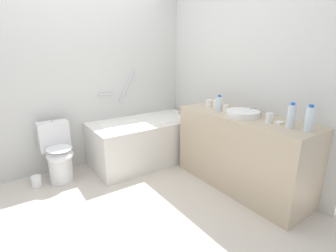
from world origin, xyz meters
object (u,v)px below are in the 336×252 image
Objects in this scene: bathtub at (147,139)px; soap_dish at (279,123)px; sink_basin at (243,113)px; drinking_glass_0 at (216,104)px; drinking_glass_1 at (209,103)px; water_bottle_1 at (291,116)px; toilet at (58,153)px; drinking_glass_2 at (226,108)px; water_bottle_2 at (309,119)px; water_bottle_0 at (219,103)px; drinking_glass_3 at (269,118)px; toilet_paper_roll at (37,181)px; sink_faucet at (255,111)px.

bathtub is 17.11× the size of soap_dish.
sink_basin is 3.77× the size of drinking_glass_0.
bathtub reaches higher than drinking_glass_1.
soap_dish is (0.05, 0.13, -0.10)m from water_bottle_1.
toilet is at bearing 156.40° from drinking_glass_1.
drinking_glass_2 is (-0.07, -0.22, -0.01)m from drinking_glass_0.
water_bottle_2 is at bearing -74.68° from bathtub.
water_bottle_0 is 1.98× the size of drinking_glass_3.
water_bottle_0 is 2.26× the size of drinking_glass_1.
drinking_glass_0 is at bearing 85.03° from drinking_glass_3.
soap_dish is 0.67× the size of toilet_paper_roll.
drinking_glass_2 reaches higher than sink_faucet.
drinking_glass_0 reaches higher than drinking_glass_1.
drinking_glass_1 is at bearing -49.89° from bathtub.
drinking_glass_2 is at bearing -80.34° from water_bottle_0.
drinking_glass_3 is (-0.06, -0.90, 0.01)m from drinking_glass_1.
bathtub is 2.10m from water_bottle_2.
water_bottle_0 reaches higher than sink_basin.
water_bottle_1 is at bearing -93.71° from drinking_glass_0.
drinking_glass_1 is at bearing 86.48° from drinking_glass_3.
sink_faucet reaches higher than soap_dish.
drinking_glass_0 is (0.06, 1.00, -0.06)m from water_bottle_1.
sink_basin is at bearing 50.70° from toilet.
water_bottle_2 is (0.53, -1.92, 0.64)m from bathtub.
sink_basin is 0.40m from soap_dish.
drinking_glass_2 is at bearing 90.65° from drinking_glass_3.
drinking_glass_1 reaches higher than toilet_paper_roll.
water_bottle_0 is 2.08× the size of soap_dish.
bathtub is 6.54× the size of water_bottle_1.
water_bottle_1 is 1.00m from drinking_glass_0.
water_bottle_1 is 0.22m from drinking_glass_3.
drinking_glass_2 is (-0.21, 0.25, 0.01)m from sink_faucet.
water_bottle_2 is at bearing -87.10° from water_bottle_0.
water_bottle_1 is (1.67, -1.87, 0.61)m from toilet.
drinking_glass_3 is at bearing -88.60° from sink_basin.
water_bottle_2 is at bearing -85.40° from drinking_glass_3.
toilet_paper_roll is at bearing 152.82° from water_bottle_0.
drinking_glass_1 is (0.03, 1.27, -0.07)m from water_bottle_2.
toilet_paper_roll is at bearing -86.58° from toilet.
drinking_glass_2 is (1.66, -1.10, 0.54)m from toilet.
water_bottle_0 is 2.33m from toilet_paper_roll.
toilet is 2.02m from water_bottle_0.
toilet is 2.06m from drinking_glass_2.
water_bottle_0 is at bearing 91.70° from water_bottle_1.
toilet_paper_roll is at bearing 148.26° from sink_faucet.
toilet is 8.06× the size of soap_dish.
toilet is 2.58m from water_bottle_1.
water_bottle_1 reaches higher than water_bottle_0.
sink_faucet is at bearing -74.27° from drinking_glass_0.
toilet is 2.20m from sink_basin.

